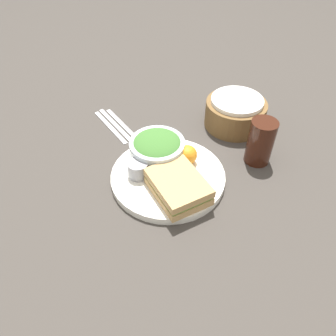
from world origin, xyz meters
name	(u,v)px	position (x,y,z in m)	size (l,w,h in m)	color
ground_plane	(168,179)	(0.00, 0.00, 0.00)	(4.00, 4.00, 0.00)	#3D3833
plate	(168,177)	(0.00, 0.00, 0.01)	(0.28, 0.28, 0.02)	white
sandwich	(178,186)	(0.06, -0.03, 0.04)	(0.17, 0.15, 0.04)	tan
salad_bowl	(157,148)	(-0.06, 0.02, 0.05)	(0.14, 0.14, 0.07)	silver
dressing_cup	(138,169)	(-0.05, -0.05, 0.04)	(0.05, 0.05, 0.04)	#99999E
orange_wedge	(187,155)	(0.01, 0.06, 0.04)	(0.05, 0.05, 0.05)	orange
drink_glass	(260,142)	(0.12, 0.21, 0.06)	(0.07, 0.07, 0.12)	#38190F
bread_basket	(235,113)	(-0.02, 0.30, 0.04)	(0.18, 0.18, 0.09)	brown
fork	(110,127)	(-0.27, 0.04, 0.00)	(0.19, 0.01, 0.01)	silver
knife	(116,125)	(-0.27, 0.06, 0.00)	(0.20, 0.01, 0.01)	silver
spoon	(121,123)	(-0.27, 0.07, 0.00)	(0.17, 0.01, 0.01)	silver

